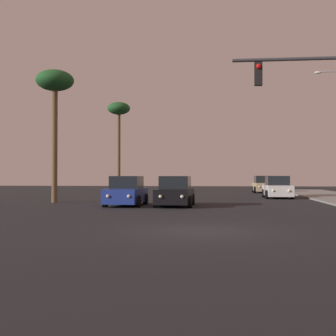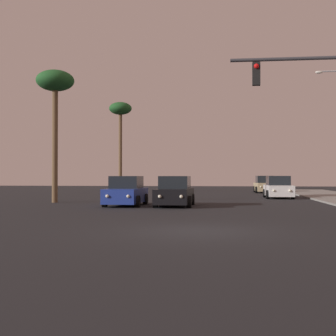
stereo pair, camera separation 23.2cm
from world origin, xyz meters
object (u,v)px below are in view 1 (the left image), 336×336
Objects in this scene: car_black at (175,192)px; palm_tree_near at (55,88)px; car_blue at (126,192)px; car_white at (277,188)px; car_tan at (263,185)px; palm_tree_far at (119,114)px.

car_black is 0.52× the size of palm_tree_near.
car_blue is 1.00× the size of car_black.
palm_tree_near reaches higher than car_black.
car_white is 12.14m from car_black.
car_white and car_black have the same top height.
car_tan is 22.24m from car_black.
car_black is (-6.81, -21.17, 0.00)m from car_tan.
palm_tree_near is (-5.11, 2.43, 6.53)m from car_blue.
car_white is at bearing -122.74° from car_black.
car_black is (2.79, -0.10, 0.00)m from car_blue.
palm_tree_near is (-7.90, 2.52, 6.53)m from car_black.
car_blue is at bearing 44.88° from car_white.
palm_tree_near reaches higher than car_tan.
palm_tree_far is 1.13× the size of palm_tree_near.
car_tan is at bearing -106.29° from car_black.
car_tan is at bearing 51.73° from palm_tree_near.
car_tan is at bearing -90.87° from car_white.
palm_tree_near is (-14.74, -7.50, 6.53)m from car_white.
car_black is at bearing 179.06° from car_blue.
car_black is at bearing 69.91° from car_tan.
car_tan is 16.76m from palm_tree_far.
car_white is at bearing -133.11° from car_blue.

